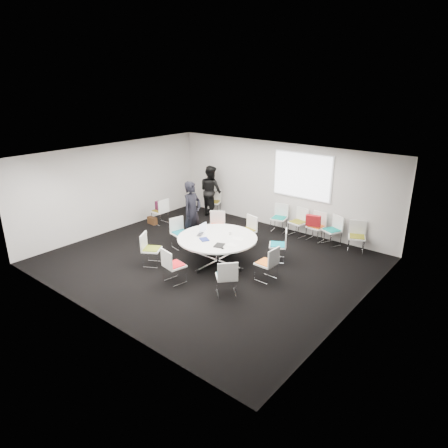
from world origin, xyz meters
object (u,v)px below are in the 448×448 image
Objects in this scene: chair_back_e at (356,243)px; chair_spare_left at (160,216)px; chair_ring_b at (278,251)px; chair_ring_c at (247,236)px; conference_table at (217,244)px; chair_person_back at (214,207)px; chair_ring_h at (227,283)px; chair_ring_d at (217,231)px; chair_back_b at (298,227)px; cup at (230,233)px; chair_ring_a at (266,270)px; chair_ring_g at (174,272)px; person_main at (192,213)px; chair_ring_f at (152,255)px; person_back at (211,191)px; chair_back_c at (316,232)px; maroon_bag at (160,206)px; chair_back_a at (279,223)px; laptop at (202,234)px; chair_back_d at (332,236)px; brown_bag at (152,221)px; chair_ring_e at (181,239)px.

chair_spare_left is (-6.08, -1.92, 0.00)m from chair_back_e.
chair_ring_b is 1.00× the size of chair_ring_c.
chair_ring_b and chair_ring_c have the same top height.
chair_person_back is (-2.77, 3.09, -0.25)m from conference_table.
chair_ring_h and chair_spare_left have the same top height.
chair_ring_d reaches higher than conference_table.
chair_back_b reaches higher than cup.
chair_back_b is 1.00× the size of chair_spare_left.
chair_ring_g is (-1.66, -1.50, 0.00)m from chair_ring_a.
chair_person_back is 2.87m from person_main.
chair_ring_a is 1.00× the size of chair_spare_left.
chair_ring_c and chair_ring_f have the same top height.
chair_ring_d is 2.50m from person_back.
chair_back_c is 2.20× the size of maroon_bag.
chair_back_a is at bearing 99.70° from chair_ring_g.
chair_ring_g is 5.22m from person_back.
chair_back_c is (0.13, 1.96, 0.00)m from chair_ring_b.
person_back is (-1.71, 1.71, 0.63)m from chair_ring_d.
chair_back_b is at bearing -46.36° from laptop.
chair_back_c is (0.62, 0.00, 0.00)m from chair_back_b.
maroon_bag is (-4.81, -1.96, 0.34)m from chair_back_c.
chair_back_e is at bearing -136.17° from chair_ring_c.
person_back is at bearing 35.59° from chair_ring_b.
chair_back_b and chair_back_d have the same top height.
chair_ring_f is at bearing -131.66° from cup.
chair_back_e is (3.85, 4.26, 0.00)m from chair_ring_f.
chair_ring_h is at bearing 93.97° from chair_back_a.
chair_back_a is at bearing 132.89° from chair_ring_f.
conference_table is 4.16m from chair_person_back.
chair_person_back is (-4.60, 0.00, 0.00)m from chair_back_d.
chair_ring_a is at bearing 152.14° from chair_ring_c.
person_back is (-5.36, -0.12, 0.63)m from chair_back_e.
chair_ring_f is 4.72m from chair_back_b.
brown_bag is at bearing 27.54° from chair_back_c.
conference_table is at bearing 145.16° from person_back.
chair_ring_c is 2.92m from chair_ring_f.
chair_ring_b is at bearing 129.47° from chair_person_back.
conference_table is at bearing 83.64° from chair_back_d.
chair_ring_b is 1.00× the size of chair_ring_h.
conference_table is 2.39× the size of chair_ring_c.
brown_bag is at bearing -133.78° from maroon_bag.
person_back is (-2.79, -0.13, 0.63)m from chair_back_a.
chair_ring_f is at bearing 61.11° from chair_back_a.
chair_back_e reaches higher than conference_table.
laptop is (1.05, -0.74, -0.20)m from person_main.
chair_back_e is at bearing -158.83° from chair_back_d.
chair_ring_e is 1.00× the size of chair_ring_g.
maroon_bag is (-2.00, 1.02, 0.34)m from chair_ring_e.
chair_back_c is 0.48× the size of person_back.
chair_ring_h is at bearing 151.69° from chair_ring_b.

